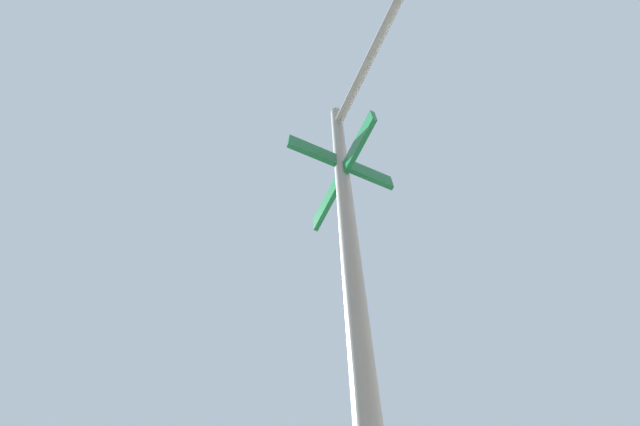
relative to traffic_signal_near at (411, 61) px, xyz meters
The scene contains 1 object.
traffic_signal_near is the anchor object (origin of this frame).
Camera 1 is at (-5.10, -7.21, 1.35)m, focal length 23.39 mm.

